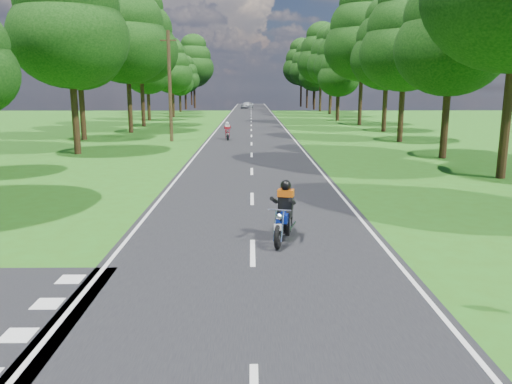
{
  "coord_description": "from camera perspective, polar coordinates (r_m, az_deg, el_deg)",
  "views": [
    {
      "loc": [
        -0.03,
        -9.52,
        3.93
      ],
      "look_at": [
        0.1,
        4.0,
        1.1
      ],
      "focal_mm": 35.0,
      "sensor_mm": 36.0,
      "label": 1
    }
  ],
  "objects": [
    {
      "name": "rider_far_red",
      "position": [
        38.64,
        -3.29,
        7.0
      ],
      "size": [
        0.69,
        1.69,
        1.37
      ],
      "primitive_type": null,
      "rotation": [
        0.0,
        0.0,
        0.08
      ],
      "color": "#B70E1C",
      "rests_on": "main_road"
    },
    {
      "name": "main_road",
      "position": [
        59.65,
        -0.55,
        8.04
      ],
      "size": [
        7.0,
        140.0,
        0.02
      ],
      "primitive_type": "cube",
      "color": "black",
      "rests_on": "ground"
    },
    {
      "name": "rider_near_blue",
      "position": [
        12.97,
        3.23,
        -2.15
      ],
      "size": [
        1.06,
        1.97,
        1.56
      ],
      "primitive_type": null,
      "rotation": [
        0.0,
        0.0,
        -0.24
      ],
      "color": "#0E259C",
      "rests_on": "main_road"
    },
    {
      "name": "treeline",
      "position": [
        69.74,
        0.65,
        15.36
      ],
      "size": [
        40.0,
        115.35,
        14.78
      ],
      "color": "black",
      "rests_on": "ground"
    },
    {
      "name": "road_markings",
      "position": [
        57.78,
        -0.68,
        7.93
      ],
      "size": [
        7.4,
        140.0,
        0.01
      ],
      "color": "silver",
      "rests_on": "main_road"
    },
    {
      "name": "distant_car",
      "position": [
        98.59,
        -1.01,
        9.93
      ],
      "size": [
        2.8,
        4.32,
        1.37
      ],
      "primitive_type": "imported",
      "rotation": [
        0.0,
        0.0,
        -0.32
      ],
      "color": "silver",
      "rests_on": "main_road"
    },
    {
      "name": "telegraph_pole",
      "position": [
        37.99,
        -9.82,
        11.85
      ],
      "size": [
        1.2,
        0.26,
        8.0
      ],
      "color": "#382616",
      "rests_on": "ground"
    },
    {
      "name": "ground",
      "position": [
        10.3,
        -0.35,
        -10.6
      ],
      "size": [
        160.0,
        160.0,
        0.0
      ],
      "primitive_type": "plane",
      "color": "#2A5C15",
      "rests_on": "ground"
    }
  ]
}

